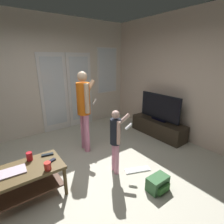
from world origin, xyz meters
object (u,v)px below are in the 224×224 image
object	(u,v)px
person_child	(116,136)
tv_remote_black	(50,162)
tv_stand	(158,128)
flat_screen_tv	(160,107)
backpack	(158,184)
person_adult	(84,105)
laptop_closed	(12,172)
dvd_remote_slim	(47,155)
cup_by_laptop	(29,156)
cup_near_edge	(48,166)
coffee_table	(28,176)
loose_keyboard	(137,170)

from	to	relation	value
person_child	tv_remote_black	world-z (taller)	person_child
tv_stand	person_child	size ratio (longest dim) A/B	1.27
flat_screen_tv	backpack	size ratio (longest dim) A/B	3.39
person_adult	backpack	bearing A→B (deg)	-80.26
laptop_closed	tv_remote_black	size ratio (longest dim) A/B	1.95
person_adult	dvd_remote_slim	distance (m)	1.20
tv_stand	dvd_remote_slim	xyz separation A→B (m)	(-2.73, -0.12, 0.29)
flat_screen_tv	cup_by_laptop	size ratio (longest dim) A/B	9.13
person_child	cup_near_edge	world-z (taller)	person_child
backpack	person_child	bearing A→B (deg)	108.49
backpack	laptop_closed	world-z (taller)	laptop_closed
coffee_table	flat_screen_tv	world-z (taller)	flat_screen_tv
tv_remote_black	loose_keyboard	bearing A→B (deg)	-37.51
loose_keyboard	dvd_remote_slim	distance (m)	1.52
coffee_table	backpack	xyz separation A→B (m)	(1.55, -0.96, -0.24)
cup_near_edge	tv_stand	bearing A→B (deg)	9.45
laptop_closed	tv_remote_black	xyz separation A→B (m)	(0.47, -0.06, 0.00)
loose_keyboard	tv_remote_black	xyz separation A→B (m)	(-1.33, 0.41, 0.48)
backpack	laptop_closed	xyz separation A→B (m)	(-1.72, 0.97, 0.38)
tv_stand	laptop_closed	xyz separation A→B (m)	(-3.22, -0.26, 0.29)
loose_keyboard	cup_near_edge	bearing A→B (deg)	169.59
backpack	cup_by_laptop	distance (m)	1.90
cup_by_laptop	tv_remote_black	xyz separation A→B (m)	(0.21, -0.22, -0.05)
flat_screen_tv	person_adult	bearing A→B (deg)	165.92
tv_stand	loose_keyboard	size ratio (longest dim) A/B	3.08
tv_stand	cup_by_laptop	xyz separation A→B (m)	(-2.97, -0.09, 0.34)
tv_stand	person_child	xyz separation A→B (m)	(-1.74, -0.52, 0.47)
coffee_table	dvd_remote_slim	size ratio (longest dim) A/B	5.36
person_adult	flat_screen_tv	bearing A→B (deg)	-14.08
person_adult	laptop_closed	distance (m)	1.67
tv_remote_black	dvd_remote_slim	bearing A→B (deg)	62.49
person_adult	person_child	world-z (taller)	person_adult
person_adult	backpack	size ratio (longest dim) A/B	4.98
tv_stand	dvd_remote_slim	size ratio (longest dim) A/B	8.25
tv_stand	tv_remote_black	world-z (taller)	tv_remote_black
person_child	cup_near_edge	size ratio (longest dim) A/B	10.04
tv_stand	person_child	bearing A→B (deg)	-163.37
backpack	dvd_remote_slim	distance (m)	1.70
person_child	loose_keyboard	xyz separation A→B (m)	(0.32, -0.21, -0.65)
tv_stand	cup_by_laptop	size ratio (longest dim) A/B	11.53
laptop_closed	cup_by_laptop	distance (m)	0.30
coffee_table	laptop_closed	size ratio (longest dim) A/B	2.75
dvd_remote_slim	cup_near_edge	bearing A→B (deg)	-92.24
coffee_table	person_adult	world-z (taller)	person_adult
loose_keyboard	tv_remote_black	bearing A→B (deg)	162.86
flat_screen_tv	laptop_closed	size ratio (longest dim) A/B	3.36
loose_keyboard	coffee_table	bearing A→B (deg)	164.23
backpack	tv_stand	bearing A→B (deg)	39.36
flat_screen_tv	person_adult	xyz separation A→B (m)	(-1.79, 0.45, 0.25)
coffee_table	laptop_closed	bearing A→B (deg)	176.55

